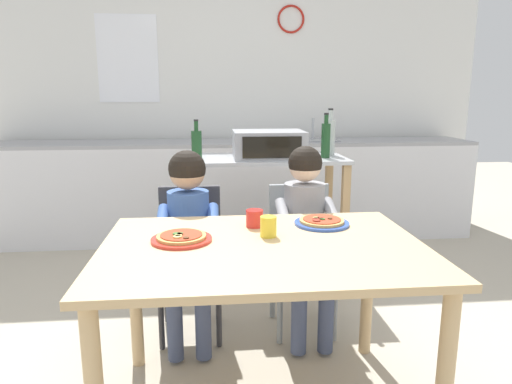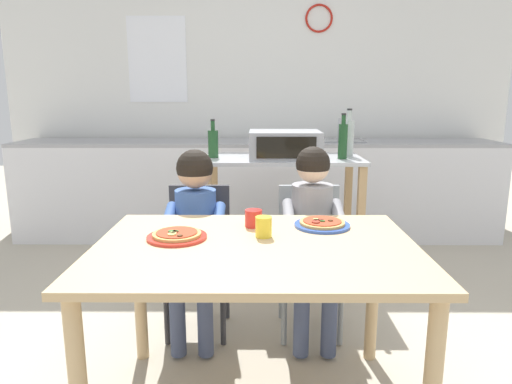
{
  "view_description": "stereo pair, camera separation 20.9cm",
  "coord_description": "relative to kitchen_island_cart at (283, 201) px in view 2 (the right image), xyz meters",
  "views": [
    {
      "loc": [
        -0.2,
        -1.73,
        1.33
      ],
      "look_at": [
        0.0,
        0.3,
        0.89
      ],
      "focal_mm": 32.28,
      "sensor_mm": 36.0,
      "label": 1
    },
    {
      "loc": [
        0.01,
        -1.74,
        1.33
      ],
      "look_at": [
        0.0,
        0.3,
        0.89
      ],
      "focal_mm": 32.28,
      "sensor_mm": 36.0,
      "label": 2
    }
  ],
  "objects": [
    {
      "name": "pizza_plate_blue_rimmed",
      "position": [
        0.12,
        -1.12,
        0.15
      ],
      "size": [
        0.25,
        0.25,
        0.03
      ],
      "color": "#3356B7",
      "rests_on": "dining_table"
    },
    {
      "name": "bottle_dark_olive_oil",
      "position": [
        0.39,
        -0.07,
        0.43
      ],
      "size": [
        0.06,
        0.06,
        0.3
      ],
      "color": "#1E4723",
      "rests_on": "kitchen_island_cart"
    },
    {
      "name": "toaster_oven",
      "position": [
        0.01,
        -0.03,
        0.39
      ],
      "size": [
        0.47,
        0.38,
        0.18
      ],
      "color": "#999BA0",
      "rests_on": "kitchen_island_cart"
    },
    {
      "name": "drinking_cup_red",
      "position": [
        -0.19,
        -1.12,
        0.18
      ],
      "size": [
        0.08,
        0.08,
        0.08
      ],
      "primitive_type": "cylinder",
      "color": "red",
      "rests_on": "dining_table"
    },
    {
      "name": "ground_plane",
      "position": [
        -0.18,
        -0.24,
        -0.6
      ],
      "size": [
        11.38,
        11.38,
        0.0
      ],
      "primitive_type": "plane",
      "color": "#B7AD99"
    },
    {
      "name": "child_in_blue_striped_shirt",
      "position": [
        -0.51,
        -0.78,
        0.07
      ],
      "size": [
        0.32,
        0.42,
        1.02
      ],
      "color": "#424C6B",
      "rests_on": "ground"
    },
    {
      "name": "kitchen_island_cart",
      "position": [
        0.0,
        0.0,
        0.0
      ],
      "size": [
        1.08,
        0.52,
        0.9
      ],
      "color": "#B7BABF",
      "rests_on": "ground"
    },
    {
      "name": "child_in_grey_shirt",
      "position": [
        0.12,
        -0.78,
        0.06
      ],
      "size": [
        0.32,
        0.42,
        1.04
      ],
      "color": "#424C6B",
      "rests_on": "ground"
    },
    {
      "name": "drinking_cup_yellow",
      "position": [
        -0.15,
        -1.28,
        0.19
      ],
      "size": [
        0.07,
        0.07,
        0.09
      ],
      "primitive_type": "cylinder",
      "color": "yellow",
      "rests_on": "dining_table"
    },
    {
      "name": "dining_chair_left",
      "position": [
        -0.51,
        -0.66,
        -0.12
      ],
      "size": [
        0.36,
        0.36,
        0.81
      ],
      "color": "#333338",
      "rests_on": "ground"
    },
    {
      "name": "dining_chair_right",
      "position": [
        0.12,
        -0.66,
        -0.12
      ],
      "size": [
        0.36,
        0.36,
        0.81
      ],
      "color": "gray",
      "rests_on": "ground"
    },
    {
      "name": "dining_table",
      "position": [
        -0.18,
        -1.38,
        0.04
      ],
      "size": [
        1.29,
        0.91,
        0.74
      ],
      "color": "tan",
      "rests_on": "ground"
    },
    {
      "name": "bottle_brown_beer",
      "position": [
        0.45,
        0.06,
        0.44
      ],
      "size": [
        0.07,
        0.07,
        0.33
      ],
      "color": "#ADB7B2",
      "rests_on": "kitchen_island_cart"
    },
    {
      "name": "back_wall_tiled",
      "position": [
        -0.18,
        1.53,
        0.75
      ],
      "size": [
        4.9,
        0.14,
        2.7
      ],
      "color": "white",
      "rests_on": "ground"
    },
    {
      "name": "pizza_plate_red_rimmed",
      "position": [
        -0.51,
        -1.3,
        0.15
      ],
      "size": [
        0.25,
        0.25,
        0.03
      ],
      "color": "red",
      "rests_on": "dining_table"
    },
    {
      "name": "bottle_clear_vinegar",
      "position": [
        -0.48,
        -0.01,
        0.4
      ],
      "size": [
        0.07,
        0.07,
        0.26
      ],
      "color": "#1E4723",
      "rests_on": "kitchen_island_cart"
    },
    {
      "name": "kitchen_counter",
      "position": [
        -0.18,
        1.12,
        -0.15
      ],
      "size": [
        4.41,
        0.6,
        1.1
      ],
      "color": "silver",
      "rests_on": "ground"
    }
  ]
}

